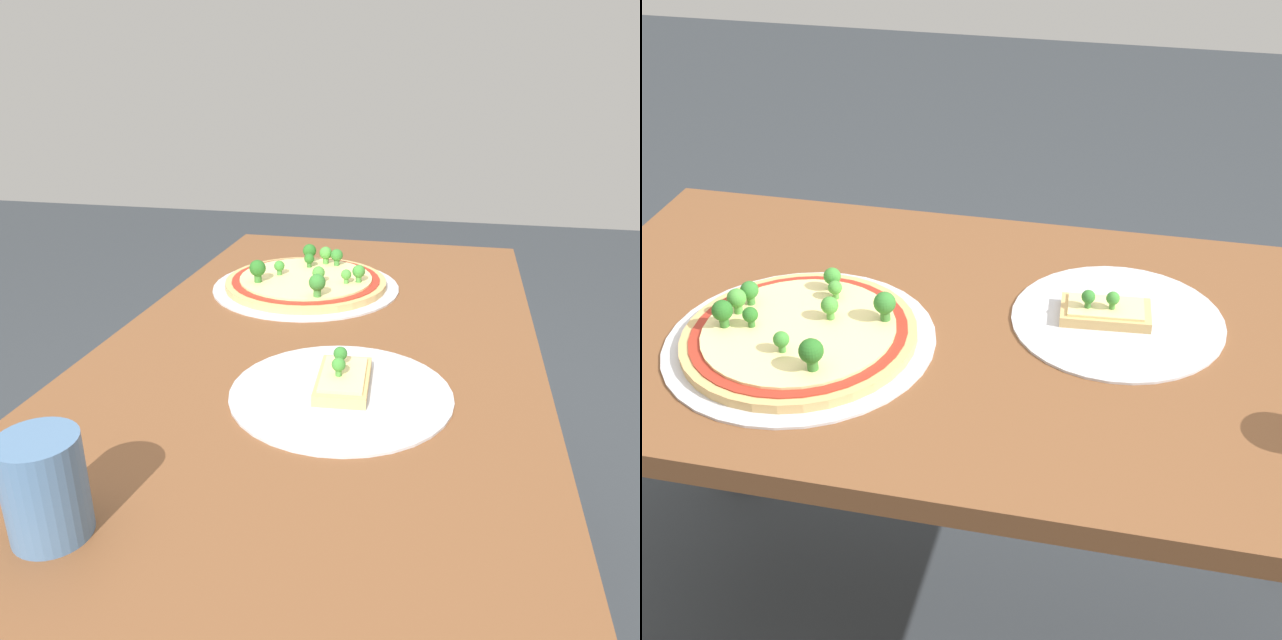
# 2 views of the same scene
# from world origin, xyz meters

# --- Properties ---
(ground_plane) EXTENTS (8.00, 8.00, 0.00)m
(ground_plane) POSITION_xyz_m (0.00, 0.00, 0.00)
(ground_plane) COLOR #33383D
(dining_table) EXTENTS (1.31, 0.71, 0.70)m
(dining_table) POSITION_xyz_m (0.00, 0.00, 0.60)
(dining_table) COLOR brown
(dining_table) RESTS_ON ground_plane
(pizza_tray_whole) EXTENTS (0.39, 0.39, 0.07)m
(pizza_tray_whole) POSITION_xyz_m (0.25, 0.09, 0.71)
(pizza_tray_whole) COLOR silver
(pizza_tray_whole) RESTS_ON dining_table
(pizza_tray_slice) EXTENTS (0.31, 0.31, 0.05)m
(pizza_tray_slice) POSITION_xyz_m (-0.18, -0.07, 0.70)
(pizza_tray_slice) COLOR silver
(pizza_tray_slice) RESTS_ON dining_table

